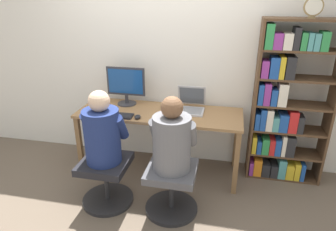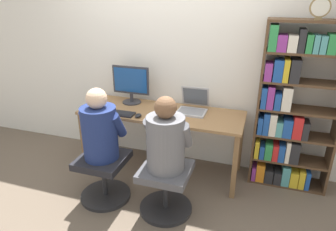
{
  "view_description": "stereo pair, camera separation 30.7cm",
  "coord_description": "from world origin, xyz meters",
  "px_view_note": "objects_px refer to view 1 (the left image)",
  "views": [
    {
      "loc": [
        0.72,
        -2.65,
        1.97
      ],
      "look_at": [
        0.13,
        0.13,
        0.78
      ],
      "focal_mm": 32.0,
      "sensor_mm": 36.0,
      "label": 1
    },
    {
      "loc": [
        1.02,
        -2.57,
        1.97
      ],
      "look_at": [
        0.13,
        0.13,
        0.78
      ],
      "focal_mm": 32.0,
      "sensor_mm": 36.0,
      "label": 2
    }
  ],
  "objects_px": {
    "desktop_monitor": "(126,86)",
    "office_chair_right": "(172,186)",
    "desk_clock": "(313,7)",
    "laptop": "(190,106)",
    "person_at_monitor": "(102,132)",
    "bookshelf": "(284,109)",
    "person_at_laptop": "(172,139)",
    "keyboard": "(113,115)",
    "office_chair_left": "(106,178)"
  },
  "relations": [
    {
      "from": "desktop_monitor",
      "to": "desk_clock",
      "type": "relative_size",
      "value": 2.35
    },
    {
      "from": "office_chair_right",
      "to": "person_at_monitor",
      "type": "bearing_deg",
      "value": -179.88
    },
    {
      "from": "office_chair_left",
      "to": "desktop_monitor",
      "type": "bearing_deg",
      "value": 93.32
    },
    {
      "from": "bookshelf",
      "to": "desktop_monitor",
      "type": "bearing_deg",
      "value": 179.96
    },
    {
      "from": "office_chair_left",
      "to": "desk_clock",
      "type": "distance_m",
      "value": 2.5
    },
    {
      "from": "desk_clock",
      "to": "person_at_monitor",
      "type": "bearing_deg",
      "value": -156.98
    },
    {
      "from": "office_chair_left",
      "to": "bookshelf",
      "type": "height_order",
      "value": "bookshelf"
    },
    {
      "from": "person_at_laptop",
      "to": "office_chair_right",
      "type": "bearing_deg",
      "value": -90.0
    },
    {
      "from": "person_at_monitor",
      "to": "bookshelf",
      "type": "xyz_separation_m",
      "value": [
        1.69,
        0.82,
        0.05
      ]
    },
    {
      "from": "bookshelf",
      "to": "keyboard",
      "type": "bearing_deg",
      "value": -168.06
    },
    {
      "from": "laptop",
      "to": "office_chair_right",
      "type": "xyz_separation_m",
      "value": [
        -0.05,
        -0.78,
        -0.52
      ]
    },
    {
      "from": "desk_clock",
      "to": "keyboard",
      "type": "bearing_deg",
      "value": -170.45
    },
    {
      "from": "office_chair_right",
      "to": "desktop_monitor",
      "type": "bearing_deg",
      "value": 130.48
    },
    {
      "from": "laptop",
      "to": "person_at_laptop",
      "type": "xyz_separation_m",
      "value": [
        -0.05,
        -0.78,
        -0.03
      ]
    },
    {
      "from": "keyboard",
      "to": "desk_clock",
      "type": "bearing_deg",
      "value": 9.55
    },
    {
      "from": "desktop_monitor",
      "to": "laptop",
      "type": "relative_size",
      "value": 1.33
    },
    {
      "from": "office_chair_right",
      "to": "person_at_monitor",
      "type": "height_order",
      "value": "person_at_monitor"
    },
    {
      "from": "office_chair_left",
      "to": "desk_clock",
      "type": "bearing_deg",
      "value": 23.17
    },
    {
      "from": "desk_clock",
      "to": "person_at_laptop",
      "type": "bearing_deg",
      "value": -146.47
    },
    {
      "from": "person_at_laptop",
      "to": "desktop_monitor",
      "type": "bearing_deg",
      "value": 130.66
    },
    {
      "from": "person_at_laptop",
      "to": "bookshelf",
      "type": "height_order",
      "value": "bookshelf"
    },
    {
      "from": "person_at_monitor",
      "to": "person_at_laptop",
      "type": "xyz_separation_m",
      "value": [
        0.65,
        0.01,
        -0.01
      ]
    },
    {
      "from": "bookshelf",
      "to": "office_chair_right",
      "type": "bearing_deg",
      "value": -141.75
    },
    {
      "from": "keyboard",
      "to": "laptop",
      "type": "bearing_deg",
      "value": 23.22
    },
    {
      "from": "desktop_monitor",
      "to": "desk_clock",
      "type": "distance_m",
      "value": 2.03
    },
    {
      "from": "desktop_monitor",
      "to": "office_chair_right",
      "type": "height_order",
      "value": "desktop_monitor"
    },
    {
      "from": "laptop",
      "to": "person_at_monitor",
      "type": "xyz_separation_m",
      "value": [
        -0.7,
        -0.78,
        -0.02
      ]
    },
    {
      "from": "person_at_monitor",
      "to": "person_at_laptop",
      "type": "relative_size",
      "value": 1.01
    },
    {
      "from": "office_chair_right",
      "to": "person_at_monitor",
      "type": "relative_size",
      "value": 0.72
    },
    {
      "from": "laptop",
      "to": "bookshelf",
      "type": "distance_m",
      "value": 0.99
    },
    {
      "from": "bookshelf",
      "to": "laptop",
      "type": "bearing_deg",
      "value": -177.78
    },
    {
      "from": "desktop_monitor",
      "to": "office_chair_right",
      "type": "xyz_separation_m",
      "value": [
        0.7,
        -0.82,
        -0.69
      ]
    },
    {
      "from": "office_chair_left",
      "to": "person_at_monitor",
      "type": "bearing_deg",
      "value": 90.0
    },
    {
      "from": "keyboard",
      "to": "desk_clock",
      "type": "relative_size",
      "value": 2.31
    },
    {
      "from": "laptop",
      "to": "person_at_monitor",
      "type": "height_order",
      "value": "person_at_monitor"
    },
    {
      "from": "desktop_monitor",
      "to": "person_at_laptop",
      "type": "bearing_deg",
      "value": -49.34
    },
    {
      "from": "laptop",
      "to": "person_at_monitor",
      "type": "bearing_deg",
      "value": -132.0
    },
    {
      "from": "person_at_monitor",
      "to": "keyboard",
      "type": "bearing_deg",
      "value": 99.91
    },
    {
      "from": "desktop_monitor",
      "to": "desk_clock",
      "type": "xyz_separation_m",
      "value": [
        1.84,
        -0.06,
        0.87
      ]
    },
    {
      "from": "office_chair_right",
      "to": "desk_clock",
      "type": "bearing_deg",
      "value": 33.71
    },
    {
      "from": "office_chair_right",
      "to": "desk_clock",
      "type": "distance_m",
      "value": 2.08
    },
    {
      "from": "office_chair_left",
      "to": "desk_clock",
      "type": "xyz_separation_m",
      "value": [
        1.79,
        0.77,
        1.56
      ]
    },
    {
      "from": "laptop",
      "to": "person_at_monitor",
      "type": "relative_size",
      "value": 0.48
    },
    {
      "from": "office_chair_left",
      "to": "person_at_laptop",
      "type": "distance_m",
      "value": 0.82
    },
    {
      "from": "laptop",
      "to": "person_at_laptop",
      "type": "height_order",
      "value": "person_at_laptop"
    },
    {
      "from": "office_chair_left",
      "to": "person_at_laptop",
      "type": "relative_size",
      "value": 0.74
    },
    {
      "from": "bookshelf",
      "to": "desk_clock",
      "type": "xyz_separation_m",
      "value": [
        0.1,
        -0.06,
        1.01
      ]
    },
    {
      "from": "keyboard",
      "to": "office_chair_right",
      "type": "height_order",
      "value": "keyboard"
    },
    {
      "from": "person_at_laptop",
      "to": "desk_clock",
      "type": "height_order",
      "value": "desk_clock"
    },
    {
      "from": "person_at_laptop",
      "to": "desk_clock",
      "type": "distance_m",
      "value": 1.73
    }
  ]
}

